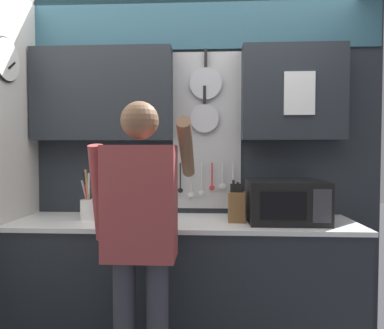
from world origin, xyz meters
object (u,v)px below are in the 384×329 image
(person, at_px, (141,226))
(microwave, at_px, (286,201))
(knife_block, at_px, (236,206))
(utensil_crock, at_px, (88,207))

(person, bearing_deg, microwave, 30.86)
(person, bearing_deg, knife_block, 43.80)
(microwave, relative_size, person, 0.31)
(microwave, xyz_separation_m, knife_block, (-0.33, 0.00, -0.04))
(microwave, relative_size, knife_block, 1.79)
(knife_block, height_order, utensil_crock, utensil_crock)
(knife_block, distance_m, person, 0.76)
(utensil_crock, xyz_separation_m, person, (0.48, -0.53, -0.01))
(microwave, distance_m, knife_block, 0.33)
(knife_block, relative_size, utensil_crock, 0.81)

